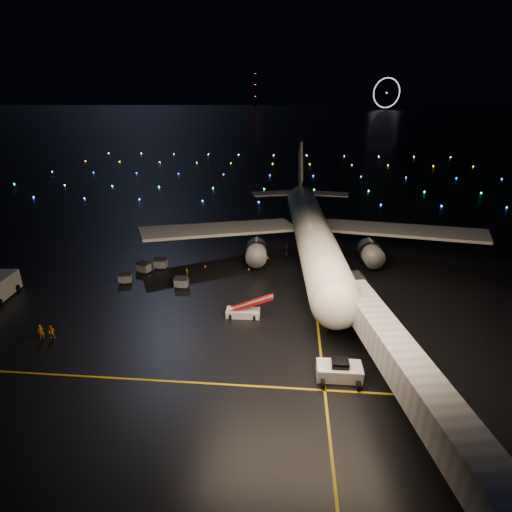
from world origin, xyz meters
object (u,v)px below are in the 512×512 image
object	(u,v)px
airliner	(311,208)
crew_a	(41,332)
baggage_cart_1	(161,263)
crew_c	(187,273)
belt_loader	(243,306)
baggage_cart_0	(181,282)
pushback_tug	(339,369)
crew_b	(52,332)
baggage_cart_3	(125,278)
baggage_cart_2	(143,267)

from	to	relation	value
airliner	crew_a	xyz separation A→B (m)	(-32.51, -30.56, -7.50)
baggage_cart_1	crew_c	bearing A→B (deg)	-33.77
belt_loader	baggage_cart_0	xyz separation A→B (m)	(-10.19, 7.58, -0.73)
pushback_tug	crew_c	size ratio (longest dim) A/B	2.95
crew_c	baggage_cart_0	bearing A→B (deg)	-36.44
airliner	crew_c	xyz separation A→B (m)	(-19.55, -12.37, -7.69)
airliner	baggage_cart_0	xyz separation A→B (m)	(-19.57, -15.80, -7.64)
airliner	pushback_tug	xyz separation A→B (m)	(1.77, -34.67, -7.38)
baggage_cart_1	pushback_tug	bearing A→B (deg)	-46.10
crew_a	crew_b	size ratio (longest dim) A/B	1.09
crew_c	baggage_cart_1	world-z (taller)	baggage_cart_1
crew_b	baggage_cart_3	xyz separation A→B (m)	(2.79, 15.36, -0.08)
belt_loader	baggage_cart_2	xyz separation A→B (m)	(-17.71, 12.43, -0.68)
crew_c	baggage_cart_0	world-z (taller)	baggage_cart_0
baggage_cart_1	belt_loader	bearing A→B (deg)	-44.94
baggage_cart_2	belt_loader	bearing A→B (deg)	-17.88
crew_a	baggage_cart_3	world-z (taller)	crew_a
crew_a	baggage_cart_3	distance (m)	16.06
crew_b	baggage_cart_1	bearing A→B (deg)	64.07
airliner	crew_a	bearing A→B (deg)	-140.45
belt_loader	baggage_cart_1	xyz separation A→B (m)	(-15.45, 14.24, -0.68)
airliner	crew_c	world-z (taller)	airliner
belt_loader	baggage_cart_1	size ratio (longest dim) A/B	3.14
baggage_cart_2	airliner	bearing A→B (deg)	39.20
crew_c	baggage_cart_1	xyz separation A→B (m)	(-5.27, 3.23, 0.09)
crew_b	crew_c	world-z (taller)	crew_b
belt_loader	crew_a	world-z (taller)	belt_loader
crew_c	baggage_cart_2	world-z (taller)	baggage_cart_2
pushback_tug	crew_b	xyz separation A→B (m)	(-33.11, 4.32, -0.20)
baggage_cart_0	baggage_cart_1	bearing A→B (deg)	127.15
airliner	baggage_cart_3	distance (m)	33.15
baggage_cart_0	baggage_cart_2	bearing A→B (deg)	146.09
airliner	baggage_cart_2	size ratio (longest dim) A/B	29.11
crew_a	crew_b	bearing A→B (deg)	-25.15
crew_a	baggage_cart_3	xyz separation A→B (m)	(3.96, 15.57, -0.15)
baggage_cart_3	crew_a	bearing A→B (deg)	-118.31
crew_c	airliner	bearing A→B (deg)	86.21
crew_b	baggage_cart_0	bearing A→B (deg)	42.18
belt_loader	crew_b	world-z (taller)	belt_loader
belt_loader	crew_c	xyz separation A→B (m)	(-10.17, 11.01, -0.77)
crew_c	baggage_cart_3	bearing A→B (deg)	-109.86
pushback_tug	crew_c	bearing A→B (deg)	133.63
crew_a	baggage_cart_2	distance (m)	20.35
baggage_cart_0	crew_a	bearing A→B (deg)	-132.36
crew_c	baggage_cart_0	xyz separation A→B (m)	(-0.02, -3.43, 0.05)
baggage_cart_0	baggage_cart_3	distance (m)	9.02
baggage_cart_2	pushback_tug	bearing A→B (deg)	-22.24
baggage_cart_0	pushback_tug	bearing A→B (deg)	-42.59
airliner	belt_loader	world-z (taller)	airliner
crew_a	crew_c	world-z (taller)	crew_a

